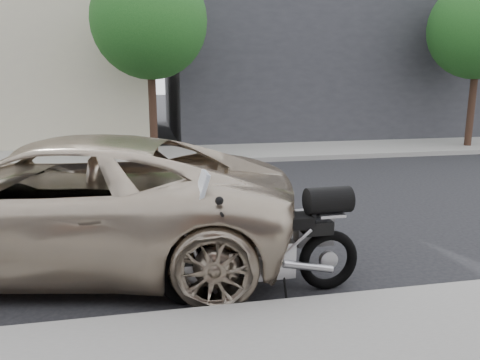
# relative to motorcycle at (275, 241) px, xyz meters

# --- Properties ---
(ground) EXTENTS (120.00, 120.00, 0.00)m
(ground) POSITION_rel_motorcycle_xyz_m (-0.85, -3.55, -0.67)
(ground) COLOR black
(ground) RESTS_ON ground
(far_sidewalk) EXTENTS (44.00, 3.00, 0.15)m
(far_sidewalk) POSITION_rel_motorcycle_xyz_m (-0.85, -10.05, -0.59)
(far_sidewalk) COLOR gray
(far_sidewalk) RESTS_ON ground
(far_building_dark) EXTENTS (16.00, 11.00, 7.00)m
(far_building_dark) POSITION_rel_motorcycle_xyz_m (-7.85, -17.05, 2.83)
(far_building_dark) COLOR #2B2B30
(far_building_dark) RESTS_ON ground
(street_tree_left) EXTENTS (3.40, 3.40, 5.70)m
(street_tree_left) POSITION_rel_motorcycle_xyz_m (-9.85, -9.55, 3.47)
(street_tree_left) COLOR #342117
(street_tree_left) RESTS_ON far_sidewalk
(street_tree_mid) EXTENTS (3.40, 3.40, 5.70)m
(street_tree_mid) POSITION_rel_motorcycle_xyz_m (1.15, -9.55, 3.47)
(street_tree_mid) COLOR #342117
(street_tree_mid) RESTS_ON far_sidewalk
(motorcycle) EXTENTS (2.45, 0.84, 1.55)m
(motorcycle) POSITION_rel_motorcycle_xyz_m (0.00, 0.00, 0.00)
(motorcycle) COLOR black
(motorcycle) RESTS_ON ground
(minivan) EXTENTS (6.82, 4.17, 1.77)m
(minivan) POSITION_rel_motorcycle_xyz_m (2.65, -1.50, 0.22)
(minivan) COLOR #BEAC94
(minivan) RESTS_ON ground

